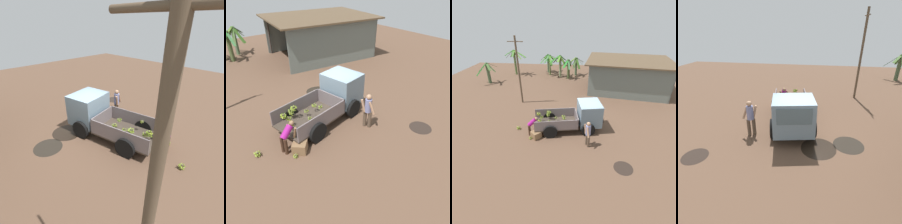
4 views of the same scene
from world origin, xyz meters
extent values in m
plane|color=brown|center=(0.00, 0.00, 0.00)|extent=(36.00, 36.00, 0.00)
cylinder|color=#2A231C|center=(0.34, 2.19, 0.00)|extent=(1.32, 1.32, 0.01)
cylinder|color=#2D221B|center=(2.11, -3.96, 0.00)|extent=(1.03, 1.03, 0.01)
cylinder|color=black|center=(0.80, 0.89, 0.00)|extent=(1.51, 1.51, 0.01)
cube|color=#41362D|center=(-1.97, -0.72, 0.50)|extent=(3.22, 2.32, 0.08)
cube|color=slate|center=(-2.14, 0.12, 0.89)|extent=(2.88, 0.63, 0.69)
cube|color=slate|center=(-1.80, -1.57, 0.89)|extent=(2.88, 0.63, 0.69)
cube|color=slate|center=(-0.56, -0.44, 0.89)|extent=(0.40, 1.76, 0.69)
cube|color=slate|center=(0.30, -0.27, 1.23)|extent=(1.78, 2.00, 1.54)
cube|color=#4C606B|center=(1.03, -0.12, 1.54)|extent=(0.30, 1.37, 0.68)
cylinder|color=black|center=(-0.10, 0.59, 0.46)|extent=(0.94, 0.40, 0.92)
cylinder|color=black|center=(0.27, -1.22, 0.46)|extent=(0.94, 0.40, 0.92)
cylinder|color=black|center=(-2.59, 0.09, 0.46)|extent=(0.94, 0.40, 0.92)
cylinder|color=black|center=(-2.22, -1.72, 0.46)|extent=(0.94, 0.40, 0.92)
sphere|color=brown|center=(-2.62, -0.21, 0.89)|extent=(0.08, 0.08, 0.08)
cylinder|color=olive|center=(-2.66, -0.26, 0.82)|extent=(0.14, 0.14, 0.17)
cylinder|color=#839E45|center=(-2.58, -0.28, 0.84)|extent=(0.18, 0.14, 0.13)
cylinder|color=#839E41|center=(-2.56, -0.19, 0.82)|extent=(0.10, 0.17, 0.16)
cylinder|color=olive|center=(-2.62, -0.15, 0.83)|extent=(0.18, 0.05, 0.15)
cylinder|color=olive|center=(-2.70, -0.20, 0.85)|extent=(0.08, 0.20, 0.11)
sphere|color=#403A2A|center=(-2.62, -0.17, 0.99)|extent=(0.08, 0.08, 0.08)
cylinder|color=olive|center=(-2.54, -0.16, 0.93)|extent=(0.05, 0.20, 0.15)
cylinder|color=#88AC24|center=(-2.58, -0.12, 0.91)|extent=(0.16, 0.15, 0.18)
cylinder|color=olive|center=(-2.64, -0.09, 0.93)|extent=(0.21, 0.09, 0.14)
cylinder|color=#91AF42|center=(-2.70, -0.14, 0.92)|extent=(0.11, 0.20, 0.15)
cylinder|color=olive|center=(-2.69, -0.21, 0.93)|extent=(0.16, 0.19, 0.15)
cylinder|color=#627418|center=(-2.63, -0.23, 0.91)|extent=(0.18, 0.06, 0.18)
cylinder|color=#88A343|center=(-2.57, -0.22, 0.92)|extent=(0.17, 0.18, 0.16)
sphere|color=#47402E|center=(-1.42, -0.78, 1.05)|extent=(0.08, 0.08, 0.08)
cylinder|color=olive|center=(-1.44, -0.74, 0.98)|extent=(0.15, 0.10, 0.17)
cylinder|color=olive|center=(-1.47, -0.78, 0.99)|extent=(0.05, 0.15, 0.16)
cylinder|color=#85A329|center=(-1.43, -0.84, 1.00)|extent=(0.17, 0.08, 0.14)
cylinder|color=olive|center=(-1.37, -0.82, 1.00)|extent=(0.14, 0.16, 0.13)
cylinder|color=olive|center=(-1.37, -0.74, 1.00)|extent=(0.15, 0.15, 0.14)
sphere|color=brown|center=(-2.99, -0.70, 1.02)|extent=(0.08, 0.08, 0.08)
cylinder|color=olive|center=(-2.93, -0.75, 0.97)|extent=(0.14, 0.19, 0.13)
cylinder|color=olive|center=(-2.92, -0.66, 0.97)|extent=(0.13, 0.20, 0.12)
cylinder|color=olive|center=(-2.97, -0.64, 0.95)|extent=(0.18, 0.10, 0.17)
cylinder|color=olive|center=(-3.04, -0.64, 0.96)|extent=(0.17, 0.15, 0.14)
cylinder|color=olive|center=(-3.07, -0.70, 0.96)|extent=(0.05, 0.20, 0.14)
cylinder|color=#8CA131|center=(-3.03, -0.76, 0.95)|extent=(0.17, 0.13, 0.17)
cylinder|color=olive|center=(-2.99, -0.77, 0.94)|extent=(0.17, 0.05, 0.18)
sphere|color=brown|center=(-3.20, -0.67, 1.22)|extent=(0.08, 0.08, 0.08)
cylinder|color=olive|center=(-3.17, -0.74, 1.15)|extent=(0.20, 0.11, 0.18)
cylinder|color=#8AAC2A|center=(-3.13, -0.71, 1.16)|extent=(0.15, 0.20, 0.16)
cylinder|color=olive|center=(-3.14, -0.63, 1.14)|extent=(0.15, 0.18, 0.19)
cylinder|color=olive|center=(-3.18, -0.58, 1.18)|extent=(0.22, 0.09, 0.13)
cylinder|color=#617C19|center=(-3.26, -0.61, 1.17)|extent=(0.19, 0.18, 0.14)
cylinder|color=#9FB035|center=(-3.28, -0.67, 1.17)|extent=(0.05, 0.21, 0.15)
cylinder|color=olive|center=(-3.25, -0.72, 1.16)|extent=(0.18, 0.18, 0.15)
sphere|color=#47402E|center=(-1.49, -0.37, 0.95)|extent=(0.08, 0.08, 0.08)
cylinder|color=#9BAC3B|center=(-1.42, -0.40, 0.91)|extent=(0.12, 0.19, 0.11)
cylinder|color=olive|center=(-1.43, -0.34, 0.89)|extent=(0.12, 0.18, 0.15)
cylinder|color=olive|center=(-1.49, -0.29, 0.91)|extent=(0.20, 0.04, 0.11)
cylinder|color=olive|center=(-1.57, -0.34, 0.91)|extent=(0.10, 0.20, 0.11)
cylinder|color=#8DA836|center=(-1.55, -0.42, 0.90)|extent=(0.15, 0.17, 0.13)
cylinder|color=olive|center=(-1.48, -0.44, 0.89)|extent=(0.19, 0.07, 0.14)
sphere|color=#453E2C|center=(-2.00, -0.48, 0.88)|extent=(0.07, 0.07, 0.07)
cylinder|color=olive|center=(-2.00, -0.42, 0.81)|extent=(0.16, 0.05, 0.15)
cylinder|color=olive|center=(-2.07, -0.45, 0.84)|extent=(0.12, 0.18, 0.11)
cylinder|color=olive|center=(-2.05, -0.53, 0.82)|extent=(0.15, 0.14, 0.13)
cylinder|color=olive|center=(-1.98, -0.55, 0.83)|extent=(0.18, 0.09, 0.11)
cylinder|color=olive|center=(-1.93, -0.47, 0.83)|extent=(0.08, 0.18, 0.12)
sphere|color=brown|center=(-2.34, -1.35, 1.11)|extent=(0.06, 0.06, 0.06)
cylinder|color=olive|center=(-2.38, -1.37, 1.05)|extent=(0.09, 0.12, 0.12)
cylinder|color=#8F9F41|center=(-2.34, -1.39, 1.05)|extent=(0.13, 0.04, 0.12)
cylinder|color=#90A640|center=(-2.30, -1.37, 1.05)|extent=(0.08, 0.12, 0.13)
cylinder|color=olive|center=(-2.30, -1.32, 1.05)|extent=(0.08, 0.13, 0.12)
cylinder|color=olive|center=(-2.34, -1.30, 1.05)|extent=(0.12, 0.04, 0.13)
cylinder|color=olive|center=(-2.39, -1.32, 1.06)|extent=(0.09, 0.13, 0.11)
sphere|color=#4E4733|center=(-2.53, -0.31, 1.19)|extent=(0.09, 0.09, 0.09)
cylinder|color=olive|center=(-2.48, -0.39, 1.13)|extent=(0.22, 0.16, 0.13)
cylinder|color=#8FB134|center=(-2.43, -0.32, 1.14)|extent=(0.07, 0.24, 0.13)
cylinder|color=olive|center=(-2.48, -0.23, 1.12)|extent=(0.22, 0.16, 0.15)
cylinder|color=#8DAE27|center=(-2.55, -0.22, 1.12)|extent=(0.23, 0.10, 0.15)
cylinder|color=olive|center=(-2.61, -0.27, 1.12)|extent=(0.13, 0.23, 0.16)
cylinder|color=olive|center=(-2.61, -0.34, 1.12)|extent=(0.13, 0.23, 0.16)
cylinder|color=olive|center=(-2.55, -0.38, 1.10)|extent=(0.20, 0.10, 0.20)
sphere|color=#423C2B|center=(-3.07, -1.00, 0.90)|extent=(0.08, 0.08, 0.08)
cylinder|color=olive|center=(-3.01, -0.94, 0.85)|extent=(0.18, 0.18, 0.15)
cylinder|color=olive|center=(-3.11, -0.92, 0.84)|extent=(0.21, 0.13, 0.15)
cylinder|color=olive|center=(-3.13, -1.00, 0.82)|extent=(0.06, 0.18, 0.19)
cylinder|color=#91AA24|center=(-3.07, -1.09, 0.86)|extent=(0.22, 0.06, 0.13)
cylinder|color=olive|center=(-3.00, -1.03, 0.84)|extent=(0.13, 0.20, 0.17)
cylinder|color=brown|center=(-5.76, 3.39, 5.35)|extent=(1.29, 0.07, 0.07)
cylinder|color=brown|center=(0.25, -2.38, 0.42)|extent=(0.22, 0.22, 0.83)
cylinder|color=brown|center=(0.15, -2.16, 0.42)|extent=(0.22, 0.22, 0.83)
cylinder|color=#797DAB|center=(0.20, -2.27, 1.16)|extent=(0.42, 0.41, 0.66)
sphere|color=tan|center=(0.20, -2.27, 1.60)|extent=(0.24, 0.24, 0.24)
cylinder|color=tan|center=(0.18, -2.51, 1.15)|extent=(0.24, 0.35, 0.61)
cylinder|color=tan|center=(0.04, -2.12, 1.14)|extent=(0.21, 0.29, 0.62)
cylinder|color=#3A2519|center=(-3.72, -1.38, 0.37)|extent=(0.18, 0.18, 0.74)
cylinder|color=#3A2519|center=(-3.67, -1.59, 0.37)|extent=(0.18, 0.18, 0.74)
cylinder|color=#9B197E|center=(-3.48, -1.43, 0.94)|extent=(0.67, 0.42, 0.59)
sphere|color=#8C6746|center=(-3.19, -1.35, 1.19)|extent=(0.21, 0.21, 0.21)
cylinder|color=#8C6746|center=(-3.32, -1.20, 0.82)|extent=(0.13, 0.17, 0.56)
cylinder|color=#8C6746|center=(-3.19, -1.55, 0.83)|extent=(0.15, 0.24, 0.56)
sphere|color=brown|center=(-3.51, -2.01, 0.14)|extent=(0.08, 0.08, 0.08)
cylinder|color=olive|center=(-3.56, -2.02, 0.08)|extent=(0.07, 0.15, 0.13)
cylinder|color=olive|center=(-3.53, -2.05, 0.08)|extent=(0.14, 0.08, 0.14)
cylinder|color=#8FA542|center=(-3.49, -2.05, 0.08)|extent=(0.14, 0.09, 0.14)
cylinder|color=olive|center=(-3.46, -2.02, 0.08)|extent=(0.06, 0.14, 0.14)
cylinder|color=#99A945|center=(-3.47, -1.96, 0.09)|extent=(0.13, 0.14, 0.11)
cylinder|color=olive|center=(-3.51, -1.95, 0.09)|extent=(0.15, 0.05, 0.12)
cylinder|color=#8EA337|center=(-3.55, -1.98, 0.07)|extent=(0.11, 0.12, 0.14)
sphere|color=brown|center=(-4.66, -0.99, 0.18)|extent=(0.08, 0.08, 0.08)
cylinder|color=#8EB130|center=(-4.70, -0.94, 0.10)|extent=(0.16, 0.15, 0.20)
cylinder|color=#8FA83A|center=(-4.75, -0.99, 0.14)|extent=(0.06, 0.23, 0.12)
cylinder|color=olive|center=(-4.70, -1.05, 0.11)|extent=(0.19, 0.15, 0.17)
cylinder|color=olive|center=(-4.63, -1.05, 0.10)|extent=(0.19, 0.12, 0.19)
cylinder|color=olive|center=(-4.58, -1.01, 0.12)|extent=(0.10, 0.21, 0.16)
cylinder|color=olive|center=(-4.60, -0.94, 0.11)|extent=(0.16, 0.18, 0.18)
cylinder|color=olive|center=(-4.64, -0.89, 0.14)|extent=(0.23, 0.09, 0.12)
cube|color=brown|center=(-3.17, -1.80, 0.23)|extent=(0.79, 0.79, 0.46)
camera|label=1|loc=(-6.36, 4.61, 5.26)|focal=28.00mm
camera|label=2|loc=(-6.11, -8.00, 6.31)|focal=35.00mm
camera|label=3|loc=(-0.36, -10.96, 7.17)|focal=28.00mm
camera|label=4|loc=(6.94, 0.68, 4.62)|focal=28.00mm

